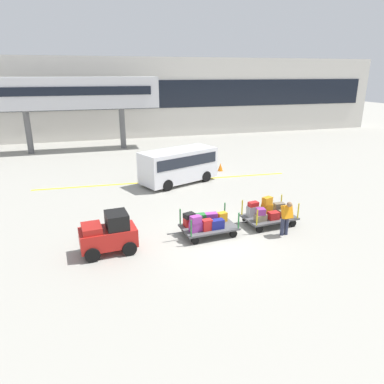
{
  "coord_description": "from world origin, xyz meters",
  "views": [
    {
      "loc": [
        -4.65,
        -12.64,
        6.58
      ],
      "look_at": [
        -0.18,
        2.64,
        1.21
      ],
      "focal_mm": 33.2,
      "sensor_mm": 36.0,
      "label": 1
    }
  ],
  "objects_px": {
    "safety_cone_near": "(220,167)",
    "baggage_tug": "(109,234)",
    "baggage_cart_middle": "(268,213)",
    "shuttle_van": "(179,164)",
    "baggage_handler": "(286,216)",
    "baggage_cart_lead": "(206,224)"
  },
  "relations": [
    {
      "from": "baggage_tug",
      "to": "baggage_cart_lead",
      "type": "distance_m",
      "value": 4.05
    },
    {
      "from": "safety_cone_near",
      "to": "baggage_cart_lead",
      "type": "bearing_deg",
      "value": -113.95
    },
    {
      "from": "baggage_handler",
      "to": "shuttle_van",
      "type": "distance_m",
      "value": 9.01
    },
    {
      "from": "baggage_tug",
      "to": "baggage_cart_middle",
      "type": "relative_size",
      "value": 0.72
    },
    {
      "from": "safety_cone_near",
      "to": "shuttle_van",
      "type": "bearing_deg",
      "value": -151.21
    },
    {
      "from": "baggage_cart_lead",
      "to": "baggage_tug",
      "type": "bearing_deg",
      "value": -174.47
    },
    {
      "from": "baggage_tug",
      "to": "safety_cone_near",
      "type": "distance_m",
      "value": 13.02
    },
    {
      "from": "safety_cone_near",
      "to": "baggage_handler",
      "type": "bearing_deg",
      "value": -95.73
    },
    {
      "from": "baggage_tug",
      "to": "shuttle_van",
      "type": "height_order",
      "value": "shuttle_van"
    },
    {
      "from": "baggage_cart_lead",
      "to": "baggage_cart_middle",
      "type": "xyz_separation_m",
      "value": [
        3.05,
        0.29,
        0.01
      ]
    },
    {
      "from": "baggage_handler",
      "to": "shuttle_van",
      "type": "xyz_separation_m",
      "value": [
        -2.45,
        8.66,
        0.37
      ]
    },
    {
      "from": "baggage_cart_middle",
      "to": "baggage_handler",
      "type": "height_order",
      "value": "baggage_handler"
    },
    {
      "from": "shuttle_van",
      "to": "baggage_handler",
      "type": "bearing_deg",
      "value": -74.17
    },
    {
      "from": "baggage_cart_lead",
      "to": "baggage_cart_middle",
      "type": "relative_size",
      "value": 1.0
    },
    {
      "from": "baggage_handler",
      "to": "baggage_cart_lead",
      "type": "bearing_deg",
      "value": 163.39
    },
    {
      "from": "baggage_handler",
      "to": "safety_cone_near",
      "type": "distance_m",
      "value": 10.66
    },
    {
      "from": "shuttle_van",
      "to": "safety_cone_near",
      "type": "height_order",
      "value": "shuttle_van"
    },
    {
      "from": "baggage_tug",
      "to": "baggage_handler",
      "type": "relative_size",
      "value": 1.4
    },
    {
      "from": "safety_cone_near",
      "to": "baggage_tug",
      "type": "bearing_deg",
      "value": -129.65
    },
    {
      "from": "safety_cone_near",
      "to": "baggage_cart_middle",
      "type": "bearing_deg",
      "value": -97.51
    },
    {
      "from": "baggage_tug",
      "to": "baggage_cart_middle",
      "type": "height_order",
      "value": "baggage_tug"
    },
    {
      "from": "baggage_cart_middle",
      "to": "shuttle_van",
      "type": "distance_m",
      "value": 7.79
    }
  ]
}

